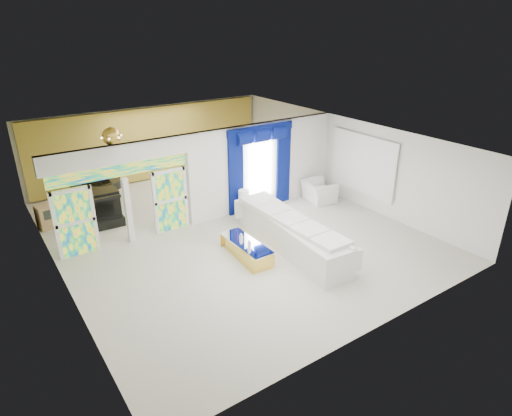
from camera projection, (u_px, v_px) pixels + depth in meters
floor at (227, 229)px, 13.91m from camera, size 12.00×12.00×0.00m
dividing_wall at (264, 165)px, 15.18m from camera, size 5.70×0.18×3.00m
dividing_header at (118, 154)px, 12.10m from camera, size 4.30×0.18×0.55m
stained_panel_left at (75, 222)px, 12.05m from camera, size 0.95×0.04×2.00m
stained_panel_right at (170, 200)px, 13.53m from camera, size 0.95×0.04×2.00m
stained_transom at (120, 170)px, 12.29m from camera, size 4.00×0.05×0.35m
window_pane at (260, 168)px, 14.99m from camera, size 1.00×0.02×2.30m
blue_drape_left at (236, 175)px, 14.47m from camera, size 0.55×0.10×2.80m
blue_drape_right at (283, 165)px, 15.51m from camera, size 0.55×0.10×2.80m
blue_pelmet at (260, 129)px, 14.43m from camera, size 2.60×0.12×0.25m
wall_mirror at (363, 164)px, 15.09m from camera, size 0.04×2.70×1.90m
gold_curtains at (152, 144)px, 17.77m from camera, size 9.70×0.12×2.90m
white_sofa at (291, 234)px, 12.63m from camera, size 1.36×4.62×0.87m
coffee_table at (246, 250)px, 12.25m from camera, size 0.79×1.94×0.42m
console_table at (251, 209)px, 14.91m from camera, size 1.13×0.47×0.37m
table_lamp at (244, 198)px, 14.56m from camera, size 0.36×0.36×0.58m
armchair at (318, 191)px, 15.95m from camera, size 1.18×1.30×0.75m
grand_piano at (95, 199)px, 15.10m from camera, size 1.41×1.80×0.88m
piano_bench at (110, 223)px, 14.01m from camera, size 0.92×0.39×0.30m
tv_console at (47, 217)px, 13.86m from camera, size 0.62×0.58×0.78m
chandelier at (111, 136)px, 14.23m from camera, size 0.60×0.60×0.60m
decanters at (243, 239)px, 12.22m from camera, size 0.17×0.86×0.19m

